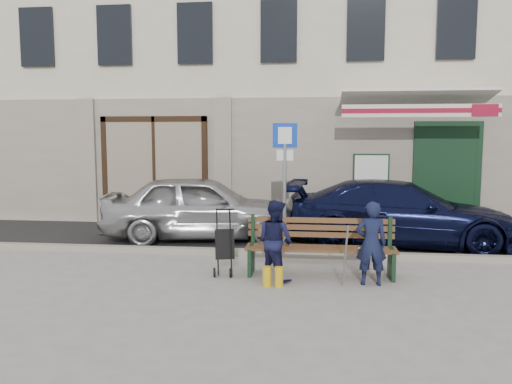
% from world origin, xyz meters
% --- Properties ---
extents(ground, '(80.00, 80.00, 0.00)m').
position_xyz_m(ground, '(0.00, 0.00, 0.00)').
color(ground, '#9E9991').
rests_on(ground, ground).
extents(asphalt_lane, '(60.00, 3.20, 0.01)m').
position_xyz_m(asphalt_lane, '(0.00, 3.10, 0.01)').
color(asphalt_lane, '#282828').
rests_on(asphalt_lane, ground).
extents(curb, '(60.00, 0.18, 0.12)m').
position_xyz_m(curb, '(0.00, 1.50, 0.06)').
color(curb, '#9E9384').
rests_on(curb, ground).
extents(building, '(20.00, 8.27, 10.00)m').
position_xyz_m(building, '(0.01, 8.45, 4.97)').
color(building, beige).
rests_on(building, ground).
extents(car_silver, '(4.37, 2.24, 1.42)m').
position_xyz_m(car_silver, '(-1.52, 2.88, 0.71)').
color(car_silver, '#B4B4B9').
rests_on(car_silver, ground).
extents(car_navy, '(4.75, 2.27, 1.34)m').
position_xyz_m(car_navy, '(2.68, 2.80, 0.67)').
color(car_navy, black).
rests_on(car_navy, ground).
extents(parking_sign, '(0.46, 0.12, 2.48)m').
position_xyz_m(parking_sign, '(0.35, 1.76, 1.65)').
color(parking_sign, gray).
rests_on(parking_sign, ground).
extents(bench, '(2.40, 1.17, 0.98)m').
position_xyz_m(bench, '(0.97, 0.29, 0.46)').
color(bench, brown).
rests_on(bench, ground).
extents(man, '(0.47, 0.32, 1.28)m').
position_xyz_m(man, '(1.77, -0.11, 0.64)').
color(man, '#131936').
rests_on(man, ground).
extents(woman, '(0.78, 0.76, 1.26)m').
position_xyz_m(woman, '(0.32, -0.03, 0.63)').
color(woman, '#141537').
rests_on(woman, ground).
extents(stroller, '(0.36, 0.47, 1.06)m').
position_xyz_m(stroller, '(-0.53, 0.22, 0.47)').
color(stroller, black).
rests_on(stroller, ground).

